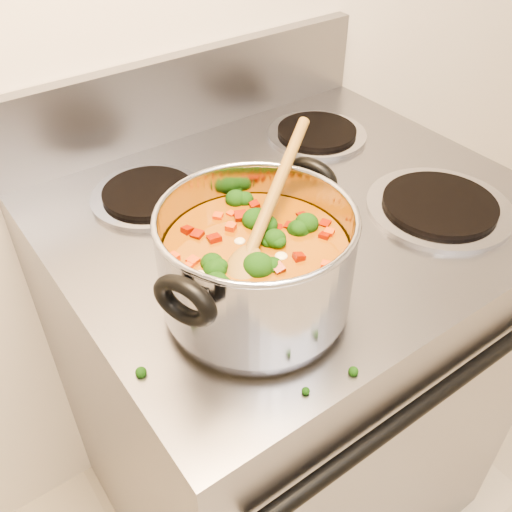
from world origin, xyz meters
The scene contains 4 objects.
electric_range centered at (0.04, 1.16, 0.47)m, with size 0.79×0.71×1.08m.
stockpot centered at (-0.15, 1.00, 1.00)m, with size 0.31×0.25×0.15m.
wooden_spoon centered at (-0.13, 1.01, 1.04)m, with size 0.25×0.18×0.10m.
cooktop_crumbs centered at (-0.10, 1.01, 0.92)m, with size 0.36×0.30×0.01m.
Camera 1 is at (-0.47, 0.55, 1.47)m, focal length 40.00 mm.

